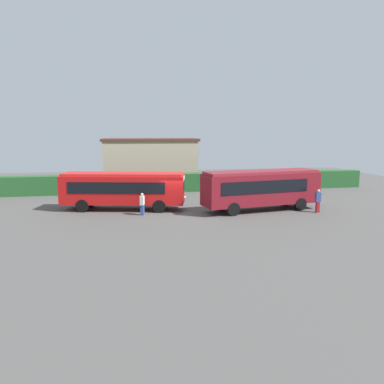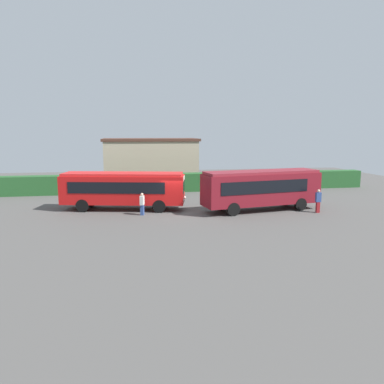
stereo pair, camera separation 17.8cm
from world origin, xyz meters
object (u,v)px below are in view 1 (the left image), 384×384
(bus_maroon, at_px, (261,188))
(person_left, at_px, (142,204))
(bus_red, at_px, (123,188))
(person_right, at_px, (318,200))
(person_center, at_px, (275,190))

(bus_maroon, height_order, person_left, bus_maroon)
(bus_maroon, bearing_deg, person_left, 171.15)
(bus_red, height_order, person_right, bus_red)
(bus_maroon, relative_size, person_left, 5.85)
(bus_red, xyz_separation_m, person_center, (13.25, 1.29, -0.73))
(person_center, bearing_deg, person_right, -148.17)
(person_left, xyz_separation_m, person_center, (11.89, 3.57, 0.12))
(bus_maroon, relative_size, person_right, 5.42)
(bus_red, bearing_deg, person_left, -47.06)
(person_center, bearing_deg, bus_maroon, 158.95)
(bus_red, relative_size, person_right, 5.51)
(bus_maroon, relative_size, person_center, 5.22)
(person_left, distance_m, person_center, 12.41)
(bus_red, bearing_deg, person_right, -2.10)
(person_left, distance_m, person_right, 13.43)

